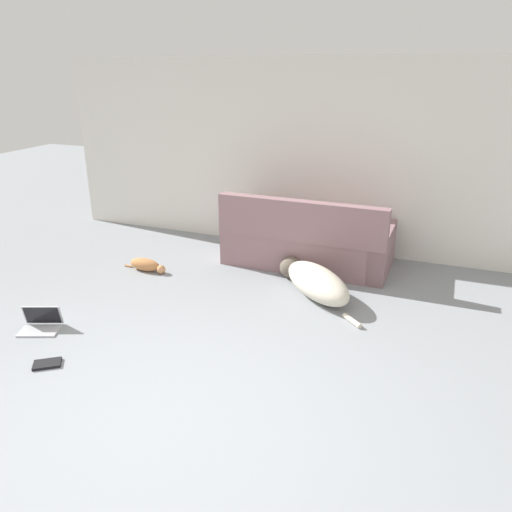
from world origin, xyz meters
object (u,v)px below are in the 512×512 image
at_px(couch, 307,243).
at_px(cat, 146,265).
at_px(laptop_open, 41,322).
at_px(dog, 314,281).
at_px(book_black, 47,364).

xyz_separation_m(couch, cat, (-1.73, -0.90, -0.20)).
bearing_deg(cat, laptop_open, -91.14).
relative_size(cat, laptop_open, 1.40).
xyz_separation_m(dog, cat, (-2.05, -0.08, -0.09)).
bearing_deg(dog, cat, 45.40).
bearing_deg(laptop_open, cat, 63.13).
distance_m(dog, laptop_open, 2.74).
bearing_deg(cat, dog, 6.34).
distance_m(dog, book_black, 2.71).
bearing_deg(laptop_open, book_black, -65.22).
relative_size(couch, cat, 3.37).
distance_m(couch, dog, 0.89).
relative_size(laptop_open, book_black, 1.63).
distance_m(couch, book_black, 3.25).
distance_m(cat, laptop_open, 1.56).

